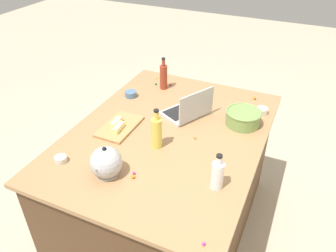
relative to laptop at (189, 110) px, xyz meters
name	(u,v)px	position (x,y,z in m)	size (l,w,h in m)	color
ground_plane	(168,223)	(0.25, -0.05, -0.95)	(12.00, 12.00, 0.00)	#B7A88E
island_counter	(168,182)	(0.25, -0.05, -0.50)	(1.61, 1.21, 0.90)	#4C331E
laptop	(189,110)	(0.00, 0.00, 0.00)	(0.38, 0.35, 0.22)	#B7B7BC
mixing_bowl_large	(243,117)	(-0.05, 0.37, 0.01)	(0.24, 0.24, 0.10)	#72934C
bottle_oil	(157,132)	(0.41, -0.04, 0.06)	(0.07, 0.07, 0.26)	#DBC64C
bottle_soy	(164,76)	(-0.30, -0.34, 0.06)	(0.06, 0.06, 0.26)	maroon
bottle_vinegar	(217,174)	(0.60, 0.39, 0.04)	(0.07, 0.07, 0.22)	white
kettle	(106,163)	(0.75, -0.19, 0.03)	(0.21, 0.18, 0.20)	#ADADB2
cutting_board	(120,126)	(0.33, -0.37, -0.04)	(0.33, 0.20, 0.02)	#AD7F4C
butter_stick_left	(116,122)	(0.33, -0.39, -0.01)	(0.11, 0.04, 0.04)	#F4E58C
butter_stick_right	(119,128)	(0.38, -0.34, -0.01)	(0.11, 0.04, 0.04)	#F4E58C
ramekin_small	(61,159)	(0.78, -0.49, -0.03)	(0.07, 0.07, 0.04)	beige
ramekin_medium	(131,94)	(-0.07, -0.51, -0.02)	(0.09, 0.09, 0.04)	slate
ramekin_wide	(262,111)	(-0.25, 0.47, -0.03)	(0.08, 0.08, 0.04)	beige
candy_0	(170,85)	(-0.37, -0.30, -0.04)	(0.02, 0.02, 0.02)	red
candy_1	(255,98)	(-0.43, 0.38, -0.04)	(0.02, 0.02, 0.02)	orange
candy_2	(248,125)	(-0.05, 0.42, -0.04)	(0.02, 0.02, 0.02)	red
candy_3	(156,78)	(-0.44, -0.47, -0.04)	(0.01, 0.01, 0.01)	yellow
candy_4	(156,84)	(-0.33, -0.42, -0.04)	(0.02, 0.02, 0.02)	green
candy_5	(204,244)	(0.97, 0.45, -0.04)	(0.02, 0.02, 0.02)	#CC3399
candy_6	(195,138)	(0.24, 0.14, -0.04)	(0.02, 0.02, 0.02)	orange
candy_7	(134,173)	(0.69, -0.05, -0.04)	(0.02, 0.02, 0.02)	#CC3399
candy_8	(133,177)	(0.72, -0.04, -0.04)	(0.02, 0.02, 0.02)	orange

